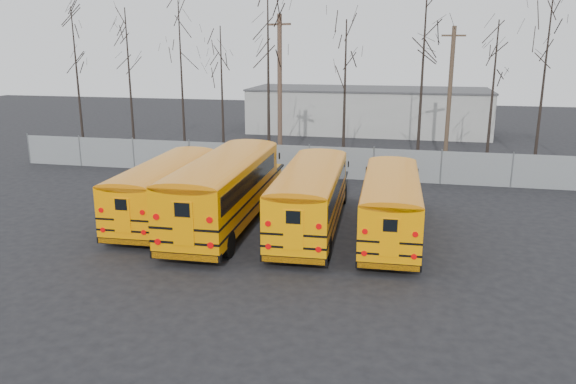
% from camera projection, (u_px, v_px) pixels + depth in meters
% --- Properties ---
extents(ground, '(120.00, 120.00, 0.00)m').
position_uv_depth(ground, '(259.00, 240.00, 24.06)').
color(ground, black).
rests_on(ground, ground).
extents(fence, '(40.00, 0.04, 2.00)m').
position_uv_depth(fence, '(309.00, 162.00, 35.13)').
color(fence, gray).
rests_on(fence, ground).
extents(distant_building, '(22.00, 8.00, 4.00)m').
position_uv_depth(distant_building, '(368.00, 111.00, 53.34)').
color(distant_building, '#A9AAA5').
rests_on(distant_building, ground).
extents(bus_a, '(2.74, 10.30, 2.86)m').
position_uv_depth(bus_a, '(166.00, 185.00, 26.55)').
color(bus_a, black).
rests_on(bus_a, ground).
extents(bus_b, '(3.05, 12.00, 3.34)m').
position_uv_depth(bus_b, '(226.00, 185.00, 25.40)').
color(bus_b, black).
rests_on(bus_b, ground).
extents(bus_c, '(2.97, 10.92, 3.03)m').
position_uv_depth(bus_c, '(311.00, 192.00, 24.79)').
color(bus_c, black).
rests_on(bus_c, ground).
extents(bus_d, '(2.68, 10.24, 2.84)m').
position_uv_depth(bus_d, '(391.00, 200.00, 23.99)').
color(bus_d, black).
rests_on(bus_d, ground).
extents(utility_pole_left, '(1.68, 0.87, 10.06)m').
position_uv_depth(utility_pole_left, '(280.00, 90.00, 37.70)').
color(utility_pole_left, brown).
rests_on(utility_pole_left, ground).
extents(utility_pole_right, '(1.61, 0.64, 9.31)m').
position_uv_depth(utility_pole_right, '(450.00, 95.00, 38.10)').
color(utility_pole_right, '#4C3A2B').
rests_on(utility_pole_right, ground).
extents(tree_0, '(0.26, 0.26, 10.77)m').
position_uv_depth(tree_0, '(78.00, 82.00, 41.77)').
color(tree_0, black).
rests_on(tree_0, ground).
extents(tree_1, '(0.26, 0.26, 10.72)m').
position_uv_depth(tree_1, '(130.00, 82.00, 41.96)').
color(tree_1, black).
rests_on(tree_1, ground).
extents(tree_2, '(0.26, 0.26, 11.06)m').
position_uv_depth(tree_2, '(182.00, 82.00, 40.00)').
color(tree_2, black).
rests_on(tree_2, ground).
extents(tree_3, '(0.26, 0.26, 9.29)m').
position_uv_depth(tree_3, '(222.00, 98.00, 37.62)').
color(tree_3, black).
rests_on(tree_3, ground).
extents(tree_4, '(0.26, 0.26, 11.02)m').
position_uv_depth(tree_4, '(268.00, 86.00, 36.53)').
color(tree_4, black).
rests_on(tree_4, ground).
extents(tree_5, '(0.26, 0.26, 9.60)m').
position_uv_depth(tree_5, '(345.00, 99.00, 35.34)').
color(tree_5, black).
rests_on(tree_5, ground).
extents(tree_6, '(0.26, 0.26, 12.16)m').
position_uv_depth(tree_6, '(422.00, 77.00, 36.17)').
color(tree_6, black).
rests_on(tree_6, ground).
extents(tree_7, '(0.26, 0.26, 9.59)m').
position_uv_depth(tree_7, '(492.00, 99.00, 35.35)').
color(tree_7, black).
rests_on(tree_7, ground).
extents(tree_8, '(0.26, 0.26, 11.45)m').
position_uv_depth(tree_8, '(543.00, 83.00, 36.06)').
color(tree_8, black).
rests_on(tree_8, ground).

